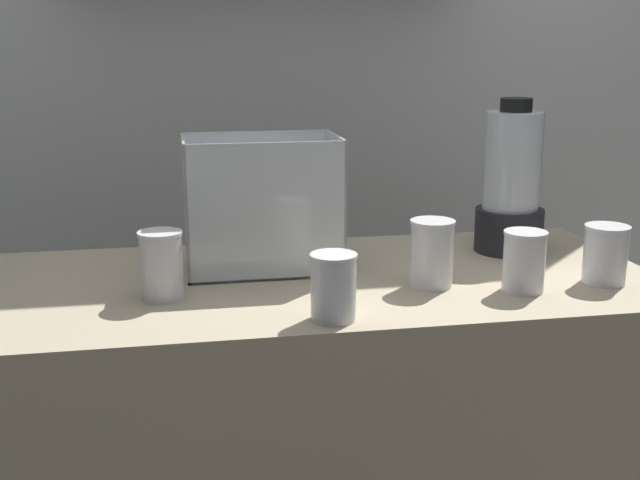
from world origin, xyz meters
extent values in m
cube|color=tan|center=(0.00, 0.00, 0.45)|extent=(1.40, 0.64, 0.90)
cube|color=silver|center=(0.00, 0.77, 1.25)|extent=(2.60, 0.04, 2.50)
cube|color=white|center=(-0.11, 0.09, 0.90)|extent=(0.33, 0.20, 0.01)
cube|color=white|center=(-0.11, -0.01, 1.04)|extent=(0.33, 0.01, 0.28)
cube|color=white|center=(-0.11, 0.19, 1.04)|extent=(0.33, 0.01, 0.28)
cube|color=white|center=(-0.27, 0.09, 1.04)|extent=(0.01, 0.20, 0.28)
cube|color=white|center=(0.05, 0.09, 1.04)|extent=(0.01, 0.20, 0.28)
cone|color=orange|center=(-0.15, 0.10, 0.92)|extent=(0.16, 0.10, 0.03)
cone|color=orange|center=(-0.14, 0.08, 0.92)|extent=(0.14, 0.10, 0.03)
cone|color=orange|center=(-0.07, 0.09, 0.93)|extent=(0.09, 0.17, 0.03)
cone|color=orange|center=(-0.13, 0.10, 0.92)|extent=(0.11, 0.16, 0.03)
cone|color=orange|center=(-0.07, 0.08, 0.95)|extent=(0.11, 0.13, 0.03)
cone|color=orange|center=(-0.10, 0.10, 0.95)|extent=(0.11, 0.15, 0.02)
cone|color=orange|center=(-0.11, 0.10, 0.95)|extent=(0.16, 0.09, 0.03)
cylinder|color=black|center=(0.47, 0.13, 0.95)|extent=(0.16, 0.16, 0.10)
cylinder|color=silver|center=(0.47, 0.13, 1.11)|extent=(0.13, 0.13, 0.22)
cylinder|color=red|center=(0.47, 0.13, 1.02)|extent=(0.12, 0.12, 0.04)
cylinder|color=black|center=(0.47, 0.13, 1.24)|extent=(0.07, 0.07, 0.03)
cylinder|color=white|center=(-0.32, -0.08, 0.96)|extent=(0.08, 0.08, 0.13)
cylinder|color=red|center=(-0.32, -0.08, 0.95)|extent=(0.07, 0.07, 0.10)
cylinder|color=white|center=(-0.32, -0.08, 1.03)|extent=(0.08, 0.08, 0.01)
cylinder|color=white|center=(-0.02, -0.25, 0.96)|extent=(0.08, 0.08, 0.11)
cylinder|color=orange|center=(-0.02, -0.25, 0.93)|extent=(0.07, 0.07, 0.07)
cylinder|color=white|center=(-0.02, -0.25, 1.02)|extent=(0.08, 0.08, 0.01)
cylinder|color=white|center=(0.21, -0.10, 0.96)|extent=(0.09, 0.09, 0.13)
cylinder|color=orange|center=(0.21, -0.10, 0.95)|extent=(0.08, 0.08, 0.11)
cylinder|color=white|center=(0.21, -0.10, 1.03)|extent=(0.09, 0.09, 0.01)
cylinder|color=white|center=(0.37, -0.16, 0.96)|extent=(0.08, 0.08, 0.11)
cylinder|color=orange|center=(0.37, -0.16, 0.94)|extent=(0.07, 0.07, 0.09)
cylinder|color=white|center=(0.37, -0.16, 1.02)|extent=(0.08, 0.08, 0.01)
cylinder|color=white|center=(0.56, -0.14, 0.96)|extent=(0.09, 0.09, 0.11)
cylinder|color=red|center=(0.56, -0.14, 0.93)|extent=(0.08, 0.08, 0.06)
cylinder|color=white|center=(0.56, -0.14, 1.02)|extent=(0.09, 0.09, 0.01)
camera|label=1|loc=(-0.29, -1.55, 1.38)|focal=44.76mm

